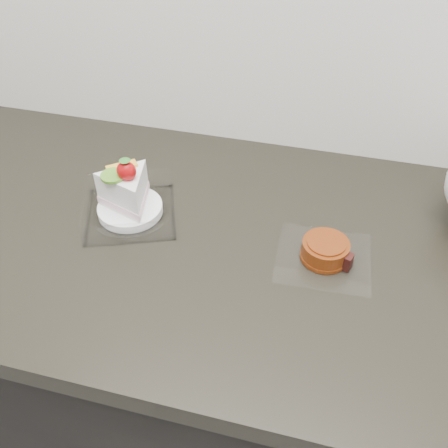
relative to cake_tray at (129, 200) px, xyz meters
name	(u,v)px	position (x,y,z in m)	size (l,w,h in m)	color
counter	(241,380)	(0.22, -0.02, -0.48)	(2.04, 0.64, 0.90)	black
cake_tray	(129,200)	(0.00, 0.00, 0.00)	(0.20, 0.20, 0.12)	white
mooncake_wrap	(326,252)	(0.35, -0.02, -0.02)	(0.16, 0.15, 0.04)	white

